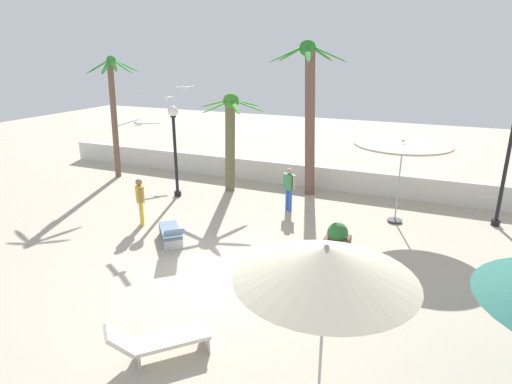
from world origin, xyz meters
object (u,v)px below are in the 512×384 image
Objects in this scene: guest_1 at (140,197)px; seagull_2 at (138,123)px; guest_0 at (289,185)px; patio_umbrella_2 at (326,263)px; palm_tree_0 at (231,130)px; lounge_chair_1 at (171,232)px; patio_umbrella_1 at (403,148)px; palm_tree_1 at (113,103)px; palm_tree_2 at (309,104)px; lounge_chair_0 at (158,340)px; lamp_post_1 at (509,152)px; seagull_1 at (169,98)px; planter at (337,238)px; seagull_0 at (185,87)px; lamp_post_0 at (175,139)px.

seagull_2 reaches higher than guest_1.
seagull_2 is at bearing -106.28° from guest_0.
guest_0 reaches higher than guest_1.
palm_tree_0 is at bearing 123.82° from patio_umbrella_2.
seagull_2 is at bearing -72.73° from lounge_chair_1.
seagull_2 reaches higher than patio_umbrella_2.
patio_umbrella_1 reaches higher than guest_1.
palm_tree_1 reaches higher than patio_umbrella_1.
palm_tree_2 is at bearing 90.33° from guest_0.
patio_umbrella_1 is at bearing 88.23° from patio_umbrella_2.
lounge_chair_0 is 1.09× the size of guest_1.
lamp_post_1 is 2.78× the size of guest_0.
palm_tree_0 is 2.97m from seagull_1.
palm_tree_2 reaches higher than lounge_chair_1.
seagull_1 is at bearing -143.15° from palm_tree_2.
planter reaches higher than lounge_chair_0.
planter is (4.11, 3.34, -3.56)m from seagull_2.
guest_1 is 1.87× the size of seagull_0.
patio_umbrella_1 is 12.33m from palm_tree_1.
patio_umbrella_1 is 2.41× the size of seagull_1.
lounge_chair_1 is 1.75× the size of seagull_2.
lamp_post_1 is 11.39m from seagull_1.
patio_umbrella_2 is 7.33m from lounge_chair_1.
seagull_2 is at bearing -80.15° from palm_tree_0.
lounge_chair_0 is at bearing -175.43° from patio_umbrella_2.
guest_0 is at bearing 61.15° from lounge_chair_1.
seagull_0 is at bearing 117.18° from seagull_1.
patio_umbrella_2 is 11.37m from lamp_post_0.
lounge_chair_1 is at bearing -142.84° from patio_umbrella_1.
lamp_post_0 is 2.24× the size of guest_1.
lounge_chair_0 is at bearing -58.63° from lounge_chair_1.
lamp_post_1 is 7.12m from guest_0.
palm_tree_0 reaches higher than lounge_chair_0.
palm_tree_2 is 1.34× the size of lamp_post_1.
guest_1 is (-7.74, -3.62, -1.62)m from patio_umbrella_1.
lamp_post_0 is 3.55× the size of seagull_2.
patio_umbrella_2 is 2.22× the size of seagull_1.
lounge_chair_0 is (0.40, -10.65, -3.22)m from palm_tree_2.
guest_0 is (2.27, 4.12, 0.56)m from lounge_chair_1.
lounge_chair_1 is at bearing -161.38° from planter.
palm_tree_2 is at bearing 70.31° from lounge_chair_1.
palm_tree_1 reaches higher than patio_umbrella_2.
seagull_1 reaches higher than lounge_chair_0.
lounge_chair_0 is 6.25m from planter.
lamp_post_0 is at bearing -175.92° from patio_umbrella_1.
seagull_1 reaches higher than lounge_chair_1.
palm_tree_0 is at bearing -163.59° from palm_tree_2.
lounge_chair_1 is at bearing -61.03° from seagull_0.
lamp_post_0 is 7.64m from planter.
palm_tree_0 reaches higher than guest_0.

